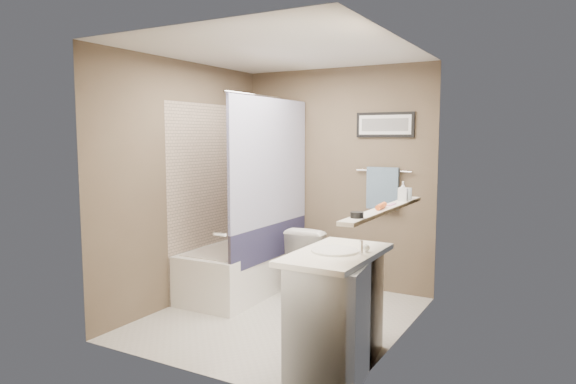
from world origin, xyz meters
The scene contains 32 objects.
ground centered at (0.00, 0.00, 0.00)m, with size 2.50×2.50×0.00m, color beige.
ceiling centered at (0.00, 0.00, 2.38)m, with size 2.20×2.50×0.04m, color silver.
wall_back centered at (0.00, 1.23, 1.20)m, with size 2.20×0.04×2.40m, color brown.
wall_front centered at (0.00, -1.23, 1.20)m, with size 2.20×0.04×2.40m, color brown.
wall_left centered at (-1.08, 0.00, 1.20)m, with size 0.04×2.50×2.40m, color brown.
wall_right centered at (1.08, 0.00, 1.20)m, with size 0.04×2.50×2.40m, color brown.
tile_surround centered at (-1.09, 0.50, 1.00)m, with size 0.02×1.55×2.00m, color tan.
curtain_rod centered at (-0.40, 0.50, 2.05)m, with size 0.02×0.02×1.55m, color silver.
curtain_upper centered at (-0.40, 0.50, 1.40)m, with size 0.03×1.45×1.28m, color silver.
curtain_lower centered at (-0.40, 0.50, 0.58)m, with size 0.03×1.45×0.36m, color #2A294C.
mirror centered at (1.09, -0.15, 1.62)m, with size 0.02×1.60×1.00m, color silver.
shelf centered at (1.04, -0.15, 1.10)m, with size 0.12×1.60×0.03m, color silver.
towel_bar centered at (0.55, 1.22, 1.30)m, with size 0.02×0.02×0.60m, color silver.
towel centered at (0.55, 1.20, 1.12)m, with size 0.34×0.05×0.44m, color #81A2BB.
art_frame centered at (0.55, 1.23, 1.78)m, with size 0.62×0.03×0.26m, color black.
art_mat centered at (0.55, 1.22, 1.78)m, with size 0.56×0.00×0.20m, color white.
art_image centered at (0.55, 1.22, 1.78)m, with size 0.50×0.00×0.13m, color #595959.
door centered at (0.55, -1.24, 1.00)m, with size 0.80×0.02×2.00m, color silver.
door_handle centered at (0.22, -1.19, 1.00)m, with size 0.02×0.02×0.10m, color silver.
bathtub centered at (-0.75, 0.49, 0.25)m, with size 0.70×1.50×0.50m, color white.
tub_rim centered at (-0.75, 0.49, 0.50)m, with size 0.56×1.36×0.02m, color beige.
toilet centered at (-0.03, 0.83, 0.37)m, with size 0.41×0.72×0.73m, color white.
vanity centered at (0.85, -0.64, 0.40)m, with size 0.50×0.90×0.80m, color silver.
countertop centered at (0.84, -0.64, 0.82)m, with size 0.54×0.96×0.04m, color white.
sink_basin centered at (0.83, -0.64, 0.85)m, with size 0.34×0.34×0.01m, color white.
faucet_spout centered at (1.03, -0.64, 0.89)m, with size 0.02×0.02×0.10m, color white.
faucet_knob centered at (1.03, -0.54, 0.87)m, with size 0.05×0.05×0.05m, color silver.
candle_bowl_near centered at (1.04, -0.75, 1.14)m, with size 0.09×0.09×0.04m, color black.
hair_brush_front centered at (1.04, -0.25, 1.14)m, with size 0.04×0.04×0.22m, color #E15A1F.
pink_comb centered at (1.04, 0.00, 1.12)m, with size 0.03×0.16×0.01m, color pink.
glass_jar centered at (1.04, 0.43, 1.17)m, with size 0.08×0.08×0.10m, color white.
soap_bottle centered at (1.04, 0.30, 1.20)m, with size 0.07×0.08×0.17m, color #999999.
Camera 1 is at (2.30, -3.94, 1.66)m, focal length 32.00 mm.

